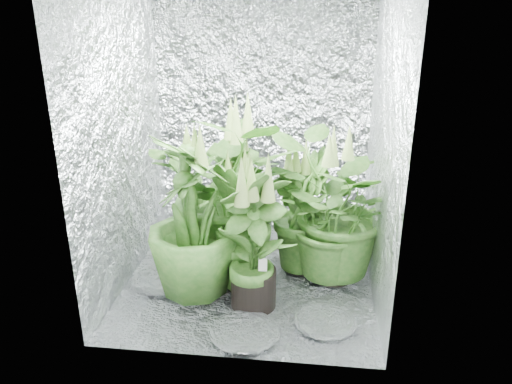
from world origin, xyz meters
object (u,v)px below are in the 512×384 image
Objects in this scene: plant_e at (336,210)px; plant_f at (253,241)px; plant_b at (240,195)px; plant_a at (230,189)px; plant_g at (244,227)px; circulation_fan at (340,226)px; plant_d at (192,219)px; plant_c at (302,213)px.

plant_e is 0.62m from plant_f.
plant_a is at bearing -93.96° from plant_b.
plant_f is 0.24m from plant_g.
plant_a reaches higher than plant_b.
plant_b is 0.76× the size of plant_e.
circulation_fan is (0.78, 0.42, -0.43)m from plant_a.
plant_c is at bearing 32.05° from plant_d.
plant_c is 0.26m from plant_e.
plant_b is (0.02, 0.32, -0.17)m from plant_a.
plant_b is 0.97× the size of plant_c.
plant_f is (0.20, -0.82, 0.04)m from plant_b.
circulation_fan is (0.28, 0.42, -0.28)m from plant_c.
plant_b is 0.95× the size of plant_g.
plant_a reaches higher than circulation_fan.
plant_a is at bearing 179.58° from plant_c.
plant_a reaches higher than plant_e.
plant_c is at bearing 61.68° from plant_f.
plant_e is 1.19× the size of plant_f.
plant_d is (-0.18, -0.73, 0.12)m from plant_b.
plant_f is at bearing -68.01° from plant_g.
plant_f is (-0.27, -0.50, 0.02)m from plant_c.
plant_c is at bearing -133.45° from circulation_fan.
plant_g is at bearing -141.87° from circulation_fan.
plant_b is 0.80m from circulation_fan.
plant_d is 0.40m from plant_f.
plant_b is at bearing 86.04° from plant_a.
circulation_fan is (0.55, 0.92, -0.30)m from plant_f.
plant_c is at bearing -0.42° from plant_a.
plant_a reaches higher than plant_f.
plant_g is (0.29, 0.13, -0.09)m from plant_d.
plant_a is 1.03× the size of plant_e.
plant_d reaches higher than plant_f.
plant_f is (0.22, -0.50, -0.13)m from plant_a.
plant_c is 0.79× the size of plant_e.
plant_a is 0.44m from plant_d.
plant_c is 0.82× the size of plant_d.
plant_e is 1.25× the size of plant_g.
plant_g is at bearing 111.99° from plant_f.
plant_c reaches higher than circulation_fan.
plant_a is 0.73m from plant_e.
circulation_fan is (0.06, 0.54, -0.36)m from plant_e.
plant_d reaches higher than plant_b.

